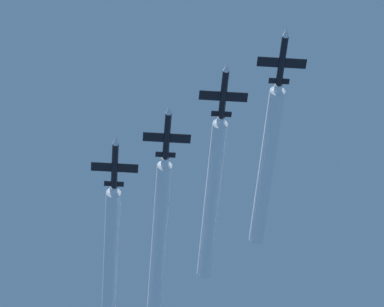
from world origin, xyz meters
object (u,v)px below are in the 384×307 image
(jet_second_echelon, at_px, (224,92))
(jet_third_echelon, at_px, (167,134))
(jet_lead, at_px, (282,58))
(jet_fourth_echelon, at_px, (115,164))

(jet_second_echelon, height_order, jet_third_echelon, jet_second_echelon)
(jet_second_echelon, relative_size, jet_third_echelon, 1.00)
(jet_lead, height_order, jet_fourth_echelon, jet_lead)
(jet_lead, height_order, jet_third_echelon, jet_lead)
(jet_lead, xyz_separation_m, jet_third_echelon, (19.53, -16.68, -2.80))
(jet_third_echelon, xyz_separation_m, jet_fourth_echelon, (9.35, -7.26, -0.89))
(jet_lead, relative_size, jet_fourth_echelon, 1.00)
(jet_second_echelon, bearing_deg, jet_third_echelon, -43.01)
(jet_lead, xyz_separation_m, jet_second_echelon, (9.81, -7.61, -0.97))
(jet_lead, distance_m, jet_third_echelon, 25.84)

